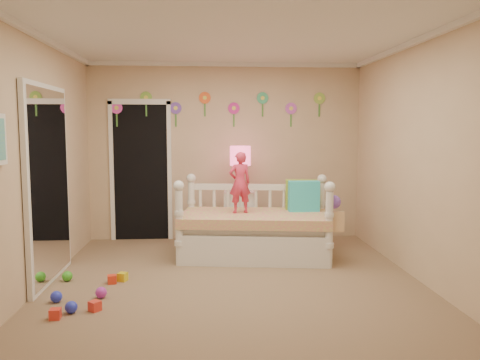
{
  "coord_description": "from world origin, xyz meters",
  "views": [
    {
      "loc": [
        -0.28,
        -4.91,
        1.63
      ],
      "look_at": [
        0.1,
        0.6,
        1.05
      ],
      "focal_mm": 36.12,
      "sensor_mm": 36.0,
      "label": 1
    }
  ],
  "objects": [
    {
      "name": "floor",
      "position": [
        0.0,
        0.0,
        0.0
      ],
      "size": [
        4.0,
        4.5,
        0.01
      ],
      "primitive_type": "cube",
      "color": "#7F684C",
      "rests_on": "ground"
    },
    {
      "name": "ceiling",
      "position": [
        0.0,
        0.0,
        2.6
      ],
      "size": [
        4.0,
        4.5,
        0.01
      ],
      "primitive_type": "cube",
      "color": "white",
      "rests_on": "floor"
    },
    {
      "name": "back_wall",
      "position": [
        0.0,
        2.25,
        1.3
      ],
      "size": [
        4.0,
        0.01,
        2.6
      ],
      "primitive_type": "cube",
      "color": "tan",
      "rests_on": "floor"
    },
    {
      "name": "left_wall",
      "position": [
        -2.0,
        0.0,
        1.3
      ],
      "size": [
        0.01,
        4.5,
        2.6
      ],
      "primitive_type": "cube",
      "color": "tan",
      "rests_on": "floor"
    },
    {
      "name": "right_wall",
      "position": [
        2.0,
        0.0,
        1.3
      ],
      "size": [
        0.01,
        4.5,
        2.6
      ],
      "primitive_type": "cube",
      "color": "tan",
      "rests_on": "floor"
    },
    {
      "name": "crown_molding",
      "position": [
        0.0,
        0.0,
        2.57
      ],
      "size": [
        4.0,
        4.5,
        0.06
      ],
      "primitive_type": null,
      "color": "white",
      "rests_on": "ceiling"
    },
    {
      "name": "daybed",
      "position": [
        0.33,
        1.13,
        0.51
      ],
      "size": [
        2.01,
        1.26,
        1.02
      ],
      "primitive_type": null,
      "rotation": [
        0.0,
        0.0,
        -0.13
      ],
      "color": "white",
      "rests_on": "floor"
    },
    {
      "name": "pillow_turquoise",
      "position": [
        0.97,
        1.22,
        0.77
      ],
      "size": [
        0.4,
        0.14,
        0.4
      ],
      "primitive_type": "cube",
      "rotation": [
        0.0,
        0.0,
        0.01
      ],
      "color": "#29B9CF",
      "rests_on": "daybed"
    },
    {
      "name": "pillow_lime",
      "position": [
        0.97,
        1.37,
        0.77
      ],
      "size": [
        0.43,
        0.21,
        0.4
      ],
      "primitive_type": "cube",
      "rotation": [
        0.0,
        0.0,
        -0.13
      ],
      "color": "#95B938",
      "rests_on": "daybed"
    },
    {
      "name": "child",
      "position": [
        0.14,
        1.15,
        0.96
      ],
      "size": [
        0.32,
        0.25,
        0.78
      ],
      "primitive_type": "imported",
      "rotation": [
        0.0,
        0.0,
        3.37
      ],
      "color": "#EA3558",
      "rests_on": "daybed"
    },
    {
      "name": "nightstand",
      "position": [
        0.19,
        1.85,
        0.38
      ],
      "size": [
        0.48,
        0.38,
        0.75
      ],
      "primitive_type": "cube",
      "rotation": [
        0.0,
        0.0,
        -0.08
      ],
      "color": "white",
      "rests_on": "floor"
    },
    {
      "name": "table_lamp",
      "position": [
        0.19,
        1.85,
        1.18
      ],
      "size": [
        0.29,
        0.29,
        0.64
      ],
      "color": "#DC1D65",
      "rests_on": "nightstand"
    },
    {
      "name": "closet_doorway",
      "position": [
        -1.25,
        2.23,
        1.03
      ],
      "size": [
        0.9,
        0.04,
        2.07
      ],
      "primitive_type": "cube",
      "color": "black",
      "rests_on": "back_wall"
    },
    {
      "name": "flower_decals",
      "position": [
        -0.09,
        2.24,
        1.94
      ],
      "size": [
        3.4,
        0.02,
        0.5
      ],
      "primitive_type": null,
      "color": "#B2668C",
      "rests_on": "back_wall"
    },
    {
      "name": "mirror_closet",
      "position": [
        -1.96,
        0.3,
        1.05
      ],
      "size": [
        0.07,
        1.3,
        2.1
      ],
      "primitive_type": "cube",
      "color": "white",
      "rests_on": "left_wall"
    },
    {
      "name": "hanging_bag",
      "position": [
        1.22,
        0.64,
        0.62
      ],
      "size": [
        0.2,
        0.16,
        0.36
      ],
      "primitive_type": null,
      "color": "beige",
      "rests_on": "daybed"
    },
    {
      "name": "toy_scatter",
      "position": [
        -1.55,
        -0.34,
        0.06
      ],
      "size": [
        0.98,
        1.4,
        0.11
      ],
      "primitive_type": null,
      "rotation": [
        0.0,
        0.0,
        -0.14
      ],
      "color": "#996666",
      "rests_on": "floor"
    }
  ]
}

